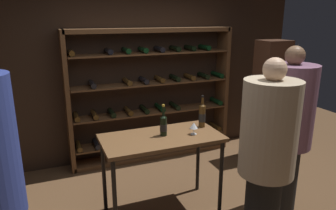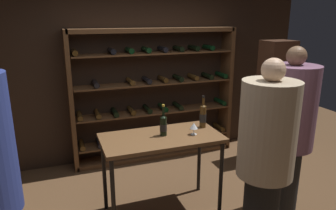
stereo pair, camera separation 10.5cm
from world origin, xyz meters
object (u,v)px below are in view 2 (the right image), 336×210
object	(u,v)px
person_guest_khaki	(289,127)
display_cabinet	(274,101)
person_bystander_red_print	(266,152)
wine_bottle_gold_foil	(163,125)
wine_bottle_green_slim	(203,116)
wine_rack	(155,96)
tasting_table	(161,145)
wine_glass_stemmed_center	(194,126)

from	to	relation	value
person_guest_khaki	display_cabinet	world-z (taller)	person_guest_khaki
person_bystander_red_print	wine_bottle_gold_foil	xyz separation A→B (m)	(-0.64, 0.89, 0.03)
person_bystander_red_print	display_cabinet	size ratio (longest dim) A/B	1.01
wine_bottle_green_slim	wine_rack	bearing A→B (deg)	96.31
wine_rack	person_bystander_red_print	world-z (taller)	wine_rack
person_bystander_red_print	wine_bottle_gold_foil	world-z (taller)	person_bystander_red_print
person_guest_khaki	wine_bottle_green_slim	size ratio (longest dim) A/B	5.03
tasting_table	display_cabinet	xyz separation A→B (m)	(2.10, 0.83, 0.08)
wine_glass_stemmed_center	wine_bottle_gold_foil	bearing A→B (deg)	164.32
tasting_table	wine_bottle_green_slim	world-z (taller)	wine_bottle_green_slim
person_guest_khaki	wine_bottle_green_slim	bearing A→B (deg)	173.11
tasting_table	wine_glass_stemmed_center	size ratio (longest dim) A/B	9.65
person_bystander_red_print	wine_glass_stemmed_center	xyz separation A→B (m)	(-0.33, 0.80, 0.01)
person_bystander_red_print	display_cabinet	bearing A→B (deg)	-151.03
wine_bottle_gold_foil	wine_glass_stemmed_center	bearing A→B (deg)	-15.68
person_guest_khaki	wine_rack	bearing A→B (deg)	146.00
tasting_table	wine_glass_stemmed_center	distance (m)	0.40
person_guest_khaki	wine_bottle_green_slim	distance (m)	0.92
wine_rack	person_guest_khaki	xyz separation A→B (m)	(0.87, -1.92, 0.04)
person_guest_khaki	person_bystander_red_print	distance (m)	0.72
wine_rack	wine_glass_stemmed_center	bearing A→B (deg)	-91.70
wine_rack	wine_bottle_green_slim	distance (m)	1.35
wine_rack	person_bystander_red_print	size ratio (longest dim) A/B	1.37
display_cabinet	wine_bottle_green_slim	bearing A→B (deg)	-155.07
wine_rack	tasting_table	distance (m)	1.51
wine_rack	display_cabinet	xyz separation A→B (m)	(1.71, -0.62, -0.08)
tasting_table	person_bystander_red_print	distance (m)	1.12
wine_rack	wine_bottle_gold_foil	xyz separation A→B (m)	(-0.36, -1.43, 0.05)
wine_bottle_green_slim	person_bystander_red_print	bearing A→B (deg)	-82.37
person_guest_khaki	wine_bottle_gold_foil	size ratio (longest dim) A/B	5.43
wine_bottle_gold_foil	person_guest_khaki	bearing A→B (deg)	-21.50
person_bystander_red_print	wine_glass_stemmed_center	distance (m)	0.87
wine_rack	person_bystander_red_print	distance (m)	2.34
wine_rack	wine_bottle_green_slim	xyz separation A→B (m)	(0.15, -1.34, 0.07)
person_guest_khaki	person_bystander_red_print	bearing A→B (deg)	-113.97
wine_bottle_gold_foil	tasting_table	bearing A→B (deg)	-149.68
wine_rack	wine_glass_stemmed_center	world-z (taller)	wine_rack
wine_rack	wine_bottle_green_slim	bearing A→B (deg)	-83.69
tasting_table	wine_glass_stemmed_center	xyz separation A→B (m)	(0.34, -0.07, 0.19)
wine_bottle_green_slim	wine_glass_stemmed_center	xyz separation A→B (m)	(-0.19, -0.18, -0.04)
display_cabinet	wine_bottle_green_slim	world-z (taller)	display_cabinet
tasting_table	wine_bottle_gold_foil	distance (m)	0.22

